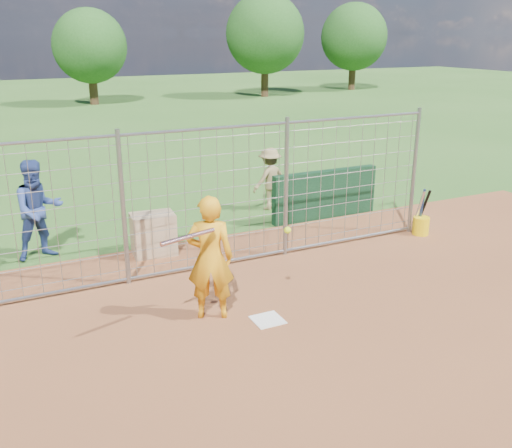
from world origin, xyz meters
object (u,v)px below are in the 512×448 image
batter (210,258)px  bystander_a (38,210)px  bucket_with_bats (421,223)px  equipment_bin (153,234)px  bystander_c (270,179)px

batter → bystander_a: bearing=-38.8°
bystander_a → bucket_with_bats: (7.23, -2.11, -0.69)m
batter → equipment_bin: 2.87m
equipment_bin → bucket_with_bats: size_ratio=0.82×
batter → bystander_c: bearing=-103.8°
batter → equipment_bin: bearing=-66.7°
batter → bystander_a: 4.07m
bystander_c → equipment_bin: (-3.33, -1.67, -0.33)m
equipment_bin → bystander_a: bearing=163.5°
bystander_a → bystander_c: (5.25, 0.91, -0.20)m
bystander_a → equipment_bin: size_ratio=2.33×
bystander_a → bystander_c: size_ratio=1.27×
bystander_a → bystander_c: 5.33m
bystander_a → bucket_with_bats: bystander_a is taller
bystander_a → bucket_with_bats: 7.57m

